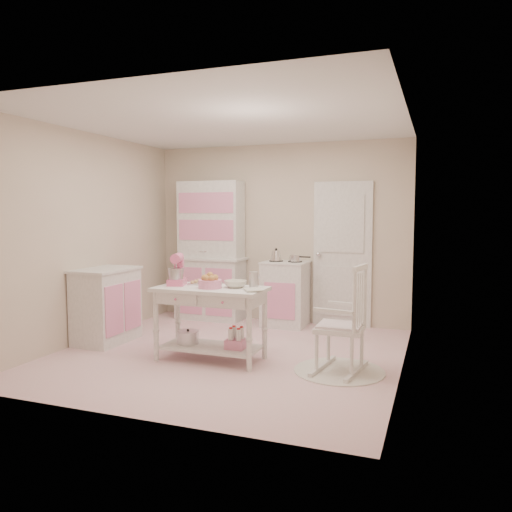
% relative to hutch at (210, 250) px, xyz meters
% --- Properties ---
extents(room_shell, '(3.84, 3.84, 2.62)m').
position_rel_hutch_xyz_m(room_shell, '(1.01, -1.66, 0.61)').
color(room_shell, pink).
rests_on(room_shell, ground).
extents(door, '(0.82, 0.05, 2.04)m').
position_rel_hutch_xyz_m(door, '(1.96, 0.21, -0.02)').
color(door, white).
rests_on(door, ground).
extents(hutch, '(1.06, 0.50, 2.08)m').
position_rel_hutch_xyz_m(hutch, '(0.00, 0.00, 0.00)').
color(hutch, white).
rests_on(hutch, ground).
extents(stove, '(0.62, 0.57, 0.92)m').
position_rel_hutch_xyz_m(stove, '(1.20, -0.05, -0.58)').
color(stove, white).
rests_on(stove, ground).
extents(base_cabinet, '(0.54, 0.84, 0.92)m').
position_rel_hutch_xyz_m(base_cabinet, '(-0.62, -1.69, -0.58)').
color(base_cabinet, white).
rests_on(base_cabinet, ground).
extents(lace_rug, '(0.92, 0.92, 0.01)m').
position_rel_hutch_xyz_m(lace_rug, '(2.32, -1.85, -1.03)').
color(lace_rug, white).
rests_on(lace_rug, ground).
extents(rocking_chair, '(0.58, 0.78, 1.10)m').
position_rel_hutch_xyz_m(rocking_chair, '(2.32, -1.85, -0.49)').
color(rocking_chair, white).
rests_on(rocking_chair, ground).
extents(work_table, '(1.20, 0.60, 0.80)m').
position_rel_hutch_xyz_m(work_table, '(0.92, -1.93, -0.64)').
color(work_table, white).
rests_on(work_table, ground).
extents(stand_mixer, '(0.27, 0.32, 0.34)m').
position_rel_hutch_xyz_m(stand_mixer, '(0.50, -1.91, -0.07)').
color(stand_mixer, pink).
rests_on(stand_mixer, work_table).
extents(cookie_tray, '(0.34, 0.24, 0.02)m').
position_rel_hutch_xyz_m(cookie_tray, '(0.77, -1.75, -0.23)').
color(cookie_tray, silver).
rests_on(cookie_tray, work_table).
extents(bread_basket, '(0.25, 0.25, 0.09)m').
position_rel_hutch_xyz_m(bread_basket, '(0.94, -1.98, -0.19)').
color(bread_basket, pink).
rests_on(bread_basket, work_table).
extents(mixing_bowl, '(0.24, 0.24, 0.08)m').
position_rel_hutch_xyz_m(mixing_bowl, '(1.18, -1.85, -0.20)').
color(mixing_bowl, silver).
rests_on(mixing_bowl, work_table).
extents(metal_pitcher, '(0.10, 0.10, 0.17)m').
position_rel_hutch_xyz_m(metal_pitcher, '(1.36, -1.77, -0.16)').
color(metal_pitcher, silver).
rests_on(metal_pitcher, work_table).
extents(recipe_book, '(0.26, 0.28, 0.02)m').
position_rel_hutch_xyz_m(recipe_book, '(1.37, -2.05, -0.23)').
color(recipe_book, silver).
rests_on(recipe_book, work_table).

